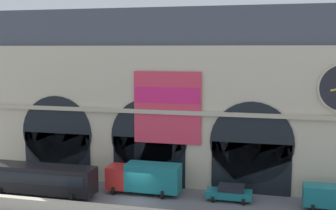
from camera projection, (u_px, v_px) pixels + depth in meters
name	position (u px, v px, depth m)	size (l,w,h in m)	color
ground_plane	(135.00, 201.00, 41.15)	(200.00, 200.00, 0.00)	slate
station_building	(156.00, 98.00, 47.48)	(45.06, 6.08, 18.90)	beige
bus_midwest	(42.00, 179.00, 42.47)	(11.00, 3.25, 3.10)	black
box_truck_center	(145.00, 177.00, 43.21)	(7.50, 2.91, 3.12)	red
car_mideast	(230.00, 193.00, 41.31)	(4.40, 2.22, 1.55)	#19727A
van_east	(333.00, 196.00, 38.94)	(5.20, 2.48, 2.20)	#19727A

